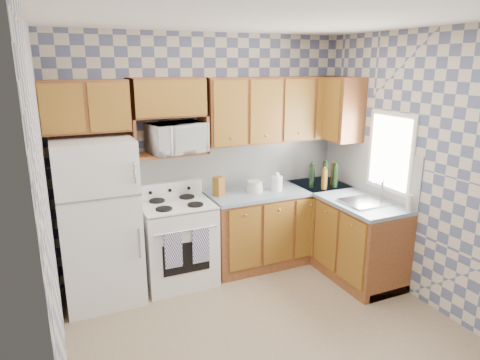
# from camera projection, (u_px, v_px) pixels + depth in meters

# --- Properties ---
(floor) EXTENTS (3.40, 3.40, 0.00)m
(floor) POSITION_uv_depth(u_px,v_px,m) (269.00, 332.00, 3.90)
(floor) COLOR #7E674E
(floor) RESTS_ON ground
(back_wall) EXTENTS (3.40, 0.02, 2.70)m
(back_wall) POSITION_uv_depth(u_px,v_px,m) (206.00, 155.00, 4.95)
(back_wall) COLOR slate
(back_wall) RESTS_ON ground
(right_wall) EXTENTS (0.02, 3.20, 2.70)m
(right_wall) POSITION_uv_depth(u_px,v_px,m) (423.00, 170.00, 4.22)
(right_wall) COLOR slate
(right_wall) RESTS_ON ground
(backsplash_back) EXTENTS (2.60, 0.02, 0.56)m
(backsplash_back) POSITION_uv_depth(u_px,v_px,m) (238.00, 164.00, 5.14)
(backsplash_back) COLOR white
(backsplash_back) RESTS_ON back_wall
(backsplash_right) EXTENTS (0.02, 1.60, 0.56)m
(backsplash_right) POSITION_uv_depth(u_px,v_px,m) (367.00, 168.00, 4.95)
(backsplash_right) COLOR white
(backsplash_right) RESTS_ON right_wall
(refrigerator) EXTENTS (0.75, 0.70, 1.68)m
(refrigerator) POSITION_uv_depth(u_px,v_px,m) (99.00, 222.00, 4.27)
(refrigerator) COLOR white
(refrigerator) RESTS_ON floor
(stove_body) EXTENTS (0.76, 0.65, 0.90)m
(stove_body) POSITION_uv_depth(u_px,v_px,m) (178.00, 243.00, 4.71)
(stove_body) COLOR white
(stove_body) RESTS_ON floor
(cooktop) EXTENTS (0.76, 0.65, 0.02)m
(cooktop) POSITION_uv_depth(u_px,v_px,m) (176.00, 204.00, 4.59)
(cooktop) COLOR silver
(cooktop) RESTS_ON stove_body
(backguard) EXTENTS (0.76, 0.08, 0.17)m
(backguard) POSITION_uv_depth(u_px,v_px,m) (169.00, 189.00, 4.81)
(backguard) COLOR white
(backguard) RESTS_ON cooktop
(dish_towel_left) EXTENTS (0.18, 0.02, 0.38)m
(dish_towel_left) POSITION_uv_depth(u_px,v_px,m) (173.00, 250.00, 4.33)
(dish_towel_left) COLOR navy
(dish_towel_left) RESTS_ON stove_body
(dish_towel_right) EXTENTS (0.18, 0.02, 0.38)m
(dish_towel_right) POSITION_uv_depth(u_px,v_px,m) (201.00, 245.00, 4.45)
(dish_towel_right) COLOR navy
(dish_towel_right) RESTS_ON stove_body
(base_cabinets_back) EXTENTS (1.75, 0.60, 0.88)m
(base_cabinets_back) POSITION_uv_depth(u_px,v_px,m) (279.00, 226.00, 5.25)
(base_cabinets_back) COLOR #5F2E16
(base_cabinets_back) RESTS_ON floor
(base_cabinets_right) EXTENTS (0.60, 1.60, 0.88)m
(base_cabinets_right) POSITION_uv_depth(u_px,v_px,m) (342.00, 233.00, 5.04)
(base_cabinets_right) COLOR #5F2E16
(base_cabinets_right) RESTS_ON floor
(countertop_back) EXTENTS (1.77, 0.63, 0.04)m
(countertop_back) POSITION_uv_depth(u_px,v_px,m) (280.00, 190.00, 5.13)
(countertop_back) COLOR slate
(countertop_back) RESTS_ON base_cabinets_back
(countertop_right) EXTENTS (0.63, 1.60, 0.04)m
(countertop_right) POSITION_uv_depth(u_px,v_px,m) (345.00, 196.00, 4.92)
(countertop_right) COLOR slate
(countertop_right) RESTS_ON base_cabinets_right
(upper_cabinets_back) EXTENTS (1.75, 0.33, 0.74)m
(upper_cabinets_back) POSITION_uv_depth(u_px,v_px,m) (276.00, 109.00, 5.00)
(upper_cabinets_back) COLOR #5F2E16
(upper_cabinets_back) RESTS_ON back_wall
(upper_cabinets_fridge) EXTENTS (0.82, 0.33, 0.50)m
(upper_cabinets_fridge) POSITION_uv_depth(u_px,v_px,m) (85.00, 106.00, 4.13)
(upper_cabinets_fridge) COLOR #5F2E16
(upper_cabinets_fridge) RESTS_ON back_wall
(upper_cabinets_right) EXTENTS (0.33, 0.70, 0.74)m
(upper_cabinets_right) POSITION_uv_depth(u_px,v_px,m) (336.00, 108.00, 5.12)
(upper_cabinets_right) COLOR #5F2E16
(upper_cabinets_right) RESTS_ON right_wall
(microwave_shelf) EXTENTS (0.80, 0.33, 0.03)m
(microwave_shelf) POSITION_uv_depth(u_px,v_px,m) (170.00, 153.00, 4.60)
(microwave_shelf) COLOR #5F2E16
(microwave_shelf) RESTS_ON back_wall
(microwave) EXTENTS (0.64, 0.49, 0.32)m
(microwave) POSITION_uv_depth(u_px,v_px,m) (177.00, 138.00, 4.52)
(microwave) COLOR white
(microwave) RESTS_ON microwave_shelf
(sink) EXTENTS (0.48, 0.40, 0.03)m
(sink) POSITION_uv_depth(u_px,v_px,m) (365.00, 202.00, 4.60)
(sink) COLOR #B7B7BC
(sink) RESTS_ON countertop_right
(window) EXTENTS (0.02, 0.66, 0.86)m
(window) POSITION_uv_depth(u_px,v_px,m) (390.00, 152.00, 4.58)
(window) COLOR silver
(window) RESTS_ON right_wall
(bottle_0) EXTENTS (0.07, 0.07, 0.31)m
(bottle_0) POSITION_uv_depth(u_px,v_px,m) (325.00, 175.00, 5.15)
(bottle_0) COLOR black
(bottle_0) RESTS_ON countertop_back
(bottle_1) EXTENTS (0.07, 0.07, 0.29)m
(bottle_1) POSITION_uv_depth(u_px,v_px,m) (335.00, 176.00, 5.14)
(bottle_1) COLOR black
(bottle_1) RESTS_ON countertop_back
(bottle_2) EXTENTS (0.07, 0.07, 0.27)m
(bottle_2) POSITION_uv_depth(u_px,v_px,m) (333.00, 174.00, 5.25)
(bottle_2) COLOR brown
(bottle_2) RESTS_ON countertop_back
(bottle_3) EXTENTS (0.07, 0.07, 0.25)m
(bottle_3) POSITION_uv_depth(u_px,v_px,m) (324.00, 179.00, 5.06)
(bottle_3) COLOR brown
(bottle_3) RESTS_ON countertop_back
(bottle_4) EXTENTS (0.07, 0.07, 0.28)m
(bottle_4) POSITION_uv_depth(u_px,v_px,m) (312.00, 176.00, 5.15)
(bottle_4) COLOR black
(bottle_4) RESTS_ON countertop_back
(knife_block) EXTENTS (0.13, 0.13, 0.22)m
(knife_block) POSITION_uv_depth(u_px,v_px,m) (219.00, 186.00, 4.82)
(knife_block) COLOR brown
(knife_block) RESTS_ON countertop_back
(electric_kettle) EXTENTS (0.14, 0.14, 0.17)m
(electric_kettle) POSITION_uv_depth(u_px,v_px,m) (277.00, 183.00, 5.03)
(electric_kettle) COLOR white
(electric_kettle) RESTS_ON countertop_back
(food_containers) EXTENTS (0.19, 0.19, 0.13)m
(food_containers) POSITION_uv_depth(u_px,v_px,m) (255.00, 186.00, 4.98)
(food_containers) COLOR beige
(food_containers) RESTS_ON countertop_back
(soap_bottle) EXTENTS (0.06, 0.06, 0.17)m
(soap_bottle) POSITION_uv_depth(u_px,v_px,m) (410.00, 203.00, 4.32)
(soap_bottle) COLOR beige
(soap_bottle) RESTS_ON countertop_right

